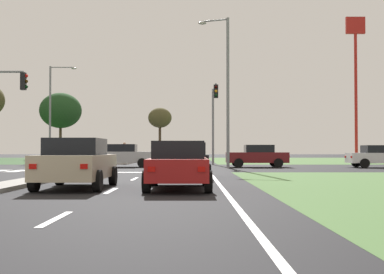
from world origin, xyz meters
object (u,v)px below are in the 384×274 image
(street_lamp_third, at_px, (53,108))
(treeline_fourth, at_px, (160,118))
(treeline_third, at_px, (61,111))
(street_lamp_second, at_px, (226,85))
(car_silver_seventh, at_px, (125,155))
(car_black_near, at_px, (188,160))
(car_maroon_second, at_px, (258,156))
(traffic_signal_far_right, at_px, (214,111))
(pedestrian_at_median, at_px, (125,150))
(car_white_third, at_px, (381,156))
(car_beige_sixth, at_px, (77,163))
(car_red_fourth, at_px, (179,165))
(fastfood_pole_sign, at_px, (356,58))
(car_navy_fifth, at_px, (95,155))

(street_lamp_third, xyz_separation_m, treeline_fourth, (9.51, 18.81, 0.19))
(treeline_third, bearing_deg, street_lamp_second, -59.08)
(car_silver_seventh, distance_m, treeline_third, 33.19)
(car_black_near, xyz_separation_m, car_maroon_second, (4.76, 12.84, 0.01))
(car_maroon_second, relative_size, traffic_signal_far_right, 0.69)
(traffic_signal_far_right, relative_size, pedestrian_at_median, 3.55)
(street_lamp_second, distance_m, treeline_fourth, 36.18)
(car_white_third, bearing_deg, traffic_signal_far_right, -111.79)
(car_silver_seventh, xyz_separation_m, treeline_third, (-12.51, 30.24, 5.54))
(pedestrian_at_median, relative_size, treeline_fourth, 0.25)
(car_beige_sixth, relative_size, treeline_third, 0.51)
(car_red_fourth, bearing_deg, fastfood_pole_sign, 63.23)
(car_maroon_second, height_order, car_red_fourth, car_maroon_second)
(car_maroon_second, distance_m, car_beige_sixth, 20.67)
(car_black_near, xyz_separation_m, street_lamp_second, (2.43, 10.91, 4.73))
(car_white_third, xyz_separation_m, car_red_fourth, (-13.31, -18.62, -0.02))
(car_red_fourth, bearing_deg, traffic_signal_far_right, 84.77)
(car_white_third, relative_size, car_red_fourth, 0.99)
(car_white_third, bearing_deg, street_lamp_second, -83.44)
(street_lamp_third, bearing_deg, pedestrian_at_median, -40.78)
(car_silver_seventh, relative_size, treeline_third, 0.48)
(car_black_near, xyz_separation_m, car_white_third, (13.11, 12.13, -0.00))
(street_lamp_second, xyz_separation_m, fastfood_pole_sign, (13.27, 14.13, 4.37))
(car_navy_fifth, bearing_deg, treeline_third, -68.66)
(car_black_near, bearing_deg, pedestrian_at_median, 105.10)
(car_navy_fifth, relative_size, fastfood_pole_sign, 0.30)
(car_red_fourth, height_order, street_lamp_second, street_lamp_second)
(car_white_third, distance_m, car_silver_seventh, 17.71)
(car_navy_fifth, height_order, car_silver_seventh, car_silver_seventh)
(car_black_near, xyz_separation_m, car_navy_fifth, (-8.10, 20.49, -0.02))
(car_maroon_second, xyz_separation_m, treeline_fourth, (-8.96, 33.63, 4.75))
(pedestrian_at_median, bearing_deg, fastfood_pole_sign, 150.14)
(car_white_third, relative_size, treeline_fourth, 0.65)
(car_maroon_second, relative_size, fastfood_pole_sign, 0.31)
(car_white_third, relative_size, street_lamp_third, 0.47)
(car_black_near, bearing_deg, treeline_third, 111.45)
(traffic_signal_far_right, bearing_deg, car_silver_seventh, -152.50)
(street_lamp_third, bearing_deg, treeline_fourth, 63.17)
(car_navy_fifth, relative_size, traffic_signal_far_right, 0.68)
(car_black_near, xyz_separation_m, car_silver_seventh, (-4.57, 13.23, 0.04))
(traffic_signal_far_right, relative_size, fastfood_pole_sign, 0.45)
(pedestrian_at_median, bearing_deg, car_navy_fifth, -38.24)
(car_silver_seventh, relative_size, pedestrian_at_median, 2.40)
(fastfood_pole_sign, bearing_deg, car_maroon_second, -131.91)
(car_red_fourth, relative_size, car_silver_seventh, 1.09)
(car_navy_fifth, xyz_separation_m, fastfood_pole_sign, (23.80, 4.54, 9.12))
(car_white_third, height_order, traffic_signal_far_right, traffic_signal_far_right)
(car_maroon_second, distance_m, traffic_signal_far_right, 5.85)
(car_black_near, distance_m, treeline_fourth, 46.91)
(pedestrian_at_median, distance_m, treeline_fourth, 26.24)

